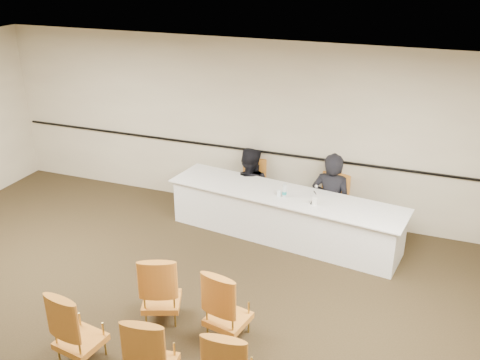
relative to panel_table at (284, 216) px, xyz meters
name	(u,v)px	position (x,y,z in m)	size (l,w,h in m)	color
floor	(152,349)	(-0.67, -3.11, -0.38)	(10.00, 10.00, 0.00)	black
ceiling	(131,100)	(-0.67, -3.11, 2.62)	(10.00, 10.00, 0.00)	silver
wall_back	(263,129)	(-0.67, 0.89, 1.12)	(10.00, 0.04, 3.00)	#BBAD93
wall_rail	(262,151)	(-0.67, 0.85, 0.72)	(9.80, 0.04, 0.03)	black
panel_table	(284,216)	(0.00, 0.00, 0.00)	(3.84, 0.89, 0.77)	silver
panelist_main	(331,205)	(0.65, 0.48, 0.08)	(0.67, 0.44, 1.82)	black
panelist_main_chair	(331,205)	(0.65, 0.48, 0.09)	(0.50, 0.50, 0.95)	#C17922
panelist_second	(249,192)	(-0.84, 0.69, -0.02)	(0.81, 0.63, 1.67)	black
panelist_second_chair	(249,187)	(-0.84, 0.69, 0.09)	(0.50, 0.50, 0.95)	#C17922
papers	(313,201)	(0.48, -0.10, 0.39)	(0.30, 0.22, 0.00)	white
microphone	(314,196)	(0.51, -0.18, 0.52)	(0.09, 0.19, 0.26)	black
water_bottle	(284,190)	(0.03, -0.10, 0.50)	(0.07, 0.07, 0.24)	teal
drinking_glass	(279,193)	(-0.06, -0.10, 0.43)	(0.06, 0.06, 0.10)	white
coffee_cup	(314,202)	(0.53, -0.23, 0.45)	(0.08, 0.08, 0.12)	white
aud_chair_front_mid	(161,286)	(-0.84, -2.54, 0.09)	(0.50, 0.50, 0.95)	#C17922
aud_chair_front_right	(228,303)	(0.07, -2.56, 0.09)	(0.50, 0.50, 0.95)	#C17922
aud_chair_back_left	(79,325)	(-1.34, -3.52, 0.09)	(0.50, 0.50, 0.95)	#C17922
aud_chair_back_mid	(152,350)	(-0.37, -3.58, 0.09)	(0.50, 0.50, 0.95)	#C17922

